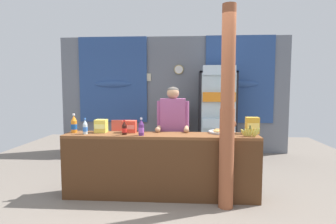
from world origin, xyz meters
TOP-DOWN VIEW (x-y plane):
  - ground_plane at (0.00, 1.27)m, footprint 8.29×8.29m
  - back_wall_curtained at (0.00, 3.23)m, footprint 5.47×0.22m
  - stall_counter at (-0.03, 0.29)m, footprint 2.76×0.45m
  - timber_post at (0.86, 0.08)m, footprint 0.21×0.19m
  - drink_fridge at (1.00, 2.64)m, footprint 0.80×0.64m
  - bottle_shelf_rack at (0.09, 2.90)m, footprint 0.48×0.28m
  - plastic_lawn_chair at (-1.08, 2.35)m, footprint 0.50×0.50m
  - shopkeeper at (0.12, 0.80)m, footprint 0.50×0.42m
  - soda_bottle_orange_soda at (-1.32, 0.44)m, footprint 0.09×0.09m
  - soda_bottle_grape_soda at (-0.29, 0.27)m, footprint 0.08×0.08m
  - soda_bottle_water at (-1.11, 0.32)m, footprint 0.07×0.07m
  - soda_bottle_cola at (-0.54, 0.30)m, footprint 0.07×0.07m
  - snack_box_crackers at (-0.51, 0.51)m, footprint 0.20×0.15m
  - snack_box_choco_powder at (1.28, 0.54)m, footprint 0.18×0.13m
  - snack_box_instant_noodle at (-0.93, 0.49)m, footprint 0.17×0.16m
  - pastry_tray at (0.85, 0.55)m, footprint 0.39×0.39m
  - banana_bunch at (1.20, 0.27)m, footprint 0.27×0.06m

SIDE VIEW (x-z plane):
  - ground_plane at x=0.00m, z-range 0.00..0.00m
  - plastic_lawn_chair at x=-1.08m, z-range 0.06..0.92m
  - stall_counter at x=-0.03m, z-range 0.09..1.01m
  - bottle_shelf_rack at x=0.09m, z-range 0.03..1.23m
  - pastry_tray at x=0.85m, z-range 0.90..0.97m
  - banana_bunch at x=1.20m, z-range 0.89..1.06m
  - shopkeeper at x=0.12m, z-range 0.20..1.79m
  - snack_box_crackers at x=-0.51m, z-range 0.92..1.09m
  - soda_bottle_cola at x=-0.54m, z-range 0.90..1.11m
  - snack_box_instant_noodle at x=-0.93m, z-range 0.92..1.11m
  - soda_bottle_water at x=-1.11m, z-range 0.90..1.13m
  - soda_bottle_grape_soda at x=-0.29m, z-range 0.90..1.14m
  - snack_box_choco_powder at x=1.28m, z-range 0.92..1.15m
  - soda_bottle_orange_soda at x=-1.32m, z-range 0.89..1.18m
  - drink_fridge at x=1.00m, z-range 0.10..2.13m
  - timber_post at x=0.86m, z-range -0.05..2.56m
  - back_wall_curtained at x=0.00m, z-range 0.05..2.82m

